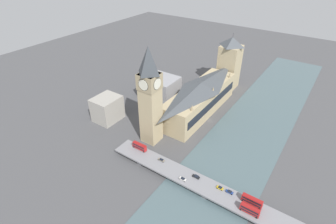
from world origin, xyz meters
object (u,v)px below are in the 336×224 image
(double_decker_bus_rear, at_px, (140,146))
(car_northbound_lead, at_px, (196,177))
(victoria_tower, at_px, (229,63))
(car_northbound_mid, at_px, (161,160))
(clock_tower, at_px, (150,95))
(parliament_hall, at_px, (200,98))
(car_southbound_lead, at_px, (230,192))
(car_southbound_mid, at_px, (220,188))
(road_bridge, at_px, (209,188))
(double_decker_bus_lead, at_px, (250,210))
(double_decker_bus_mid, at_px, (252,201))
(car_northbound_tail, at_px, (183,179))

(double_decker_bus_rear, xyz_separation_m, car_northbound_lead, (-45.37, 0.73, -1.89))
(victoria_tower, relative_size, car_northbound_mid, 11.78)
(clock_tower, bearing_deg, parliament_hall, -101.14)
(car_southbound_lead, height_order, car_southbound_mid, car_southbound_mid)
(clock_tower, xyz_separation_m, car_southbound_mid, (-64.17, 18.06, -33.75))
(road_bridge, bearing_deg, car_northbound_mid, -4.18)
(car_northbound_lead, bearing_deg, double_decker_bus_lead, 170.60)
(car_southbound_mid, bearing_deg, double_decker_bus_mid, -179.84)
(double_decker_bus_lead, relative_size, double_decker_bus_mid, 0.91)
(car_northbound_tail, bearing_deg, car_southbound_lead, -166.00)
(victoria_tower, xyz_separation_m, double_decker_bus_mid, (-72.24, 130.80, -19.12))
(victoria_tower, distance_m, road_bridge, 143.82)
(double_decker_bus_rear, bearing_deg, victoria_tower, -93.42)
(road_bridge, distance_m, car_southbound_lead, 12.13)
(parliament_hall, relative_size, car_northbound_lead, 19.21)
(double_decker_bus_lead, xyz_separation_m, double_decker_bus_rear, (81.03, -6.63, 0.04))
(double_decker_bus_mid, relative_size, car_northbound_mid, 2.45)
(double_decker_bus_rear, bearing_deg, car_northbound_tail, 170.01)
(double_decker_bus_mid, distance_m, car_northbound_tail, 41.09)
(car_southbound_mid, bearing_deg, car_southbound_lead, -175.82)
(victoria_tower, relative_size, car_southbound_lead, 12.85)
(double_decker_bus_rear, xyz_separation_m, car_northbound_tail, (-39.49, 6.96, -1.97))
(double_decker_bus_mid, bearing_deg, car_southbound_mid, 0.16)
(double_decker_bus_lead, height_order, car_northbound_mid, double_decker_bus_lead)
(double_decker_bus_mid, height_order, car_northbound_tail, double_decker_bus_mid)
(car_southbound_mid, bearing_deg, double_decker_bus_lead, 162.88)
(victoria_tower, xyz_separation_m, car_southbound_lead, (-59.19, 130.43, -21.06))
(clock_tower, height_order, double_decker_bus_mid, clock_tower)
(road_bridge, distance_m, double_decker_bus_rear, 55.64)
(car_northbound_mid, bearing_deg, double_decker_bus_rear, -2.47)
(victoria_tower, xyz_separation_m, car_southbound_mid, (-53.44, 130.85, -21.04))
(double_decker_bus_lead, xyz_separation_m, car_northbound_lead, (35.66, -5.91, -1.85))
(victoria_tower, bearing_deg, car_southbound_lead, 114.41)
(car_northbound_tail, bearing_deg, double_decker_bus_mid, -170.91)
(car_northbound_tail, height_order, car_southbound_mid, car_southbound_mid)
(parliament_hall, relative_size, double_decker_bus_mid, 7.73)
(road_bridge, relative_size, car_northbound_lead, 29.81)
(parliament_hall, xyz_separation_m, road_bridge, (-47.58, 75.81, -10.76))
(parliament_hall, xyz_separation_m, car_northbound_lead, (-37.53, 73.05, -9.21))
(car_northbound_lead, bearing_deg, victoria_tower, -74.00)
(double_decker_bus_lead, bearing_deg, car_southbound_lead, -24.89)
(car_northbound_lead, height_order, car_southbound_lead, car_northbound_lead)
(parliament_hall, bearing_deg, clock_tower, 78.86)
(car_northbound_lead, bearing_deg, double_decker_bus_rear, -0.92)
(car_southbound_lead, bearing_deg, clock_tower, -14.16)
(car_northbound_lead, relative_size, car_southbound_mid, 1.18)
(car_northbound_lead, bearing_deg, car_southbound_lead, -178.36)
(clock_tower, xyz_separation_m, car_northbound_mid, (-22.09, 18.36, -33.80))
(victoria_tower, bearing_deg, clock_tower, 84.56)
(car_northbound_mid, distance_m, car_southbound_mid, 42.08)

